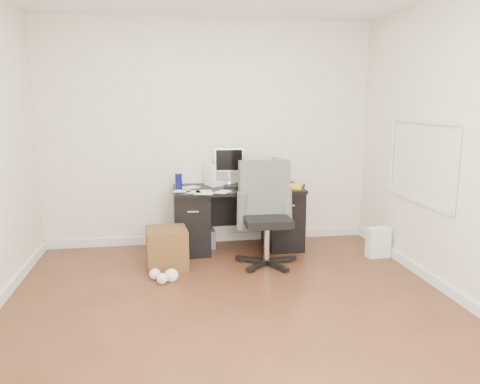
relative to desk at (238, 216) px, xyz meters
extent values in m
plane|color=#482817|center=(-0.30, -1.65, -0.40)|extent=(4.00, 4.00, 0.00)
cube|color=white|center=(-0.30, 0.35, 0.95)|extent=(4.00, 0.02, 2.70)
cube|color=white|center=(-0.30, -3.65, 0.95)|extent=(4.00, 0.02, 2.70)
cube|color=white|center=(1.70, -1.65, 0.95)|extent=(0.02, 4.00, 2.70)
cube|color=silver|center=(-0.30, 0.33, -0.35)|extent=(4.00, 0.03, 0.10)
cube|color=silver|center=(1.69, -1.65, -0.35)|extent=(0.03, 4.00, 0.10)
cube|color=black|center=(0.00, 0.00, 0.33)|extent=(1.50, 0.70, 0.04)
cube|color=black|center=(-0.55, 0.00, -0.04)|extent=(0.40, 0.60, 0.71)
cube|color=black|center=(0.55, 0.00, -0.04)|extent=(0.40, 0.60, 0.71)
cube|color=black|center=(0.00, 0.33, 0.06)|extent=(0.70, 0.03, 0.51)
cube|color=black|center=(0.05, -0.02, 0.36)|extent=(0.44, 0.19, 0.02)
sphere|color=silver|center=(0.38, -0.04, 0.38)|extent=(0.07, 0.07, 0.06)
cylinder|color=navy|center=(-0.69, -0.02, 0.44)|extent=(0.10, 0.10, 0.18)
cube|color=white|center=(-0.31, 0.15, 0.48)|extent=(0.18, 0.25, 0.27)
cube|color=#9C724B|center=(0.50, 0.11, 0.51)|extent=(0.17, 0.29, 0.32)
cube|color=yellow|center=(0.67, -0.15, 0.37)|extent=(0.23, 0.25, 0.04)
cube|color=#B1AAA0|center=(0.71, 0.09, -0.19)|extent=(0.20, 0.42, 0.41)
cube|color=white|center=(1.52, -0.57, -0.23)|extent=(0.27, 0.20, 0.35)
cube|color=#492C16|center=(-0.85, -0.51, -0.19)|extent=(0.45, 0.45, 0.42)
cube|color=slate|center=(-0.46, 0.15, -0.29)|extent=(0.39, 0.32, 0.22)
camera|label=1|loc=(-0.83, -5.34, 1.35)|focal=35.00mm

